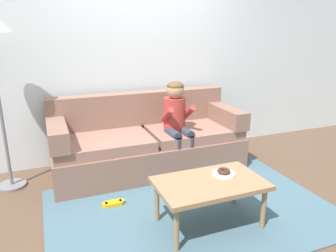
% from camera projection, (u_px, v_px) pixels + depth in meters
% --- Properties ---
extents(ground, '(10.00, 10.00, 0.00)m').
position_uv_depth(ground, '(181.00, 198.00, 3.34)').
color(ground, brown).
extents(wall_back, '(8.00, 0.10, 2.80)m').
position_uv_depth(wall_back, '(139.00, 51.00, 4.18)').
color(wall_back, silver).
rests_on(wall_back, ground).
extents(area_rug, '(2.68, 1.82, 0.01)m').
position_uv_depth(area_rug, '(191.00, 209.00, 3.12)').
color(area_rug, '#476675').
rests_on(area_rug, ground).
extents(couch, '(2.28, 0.90, 0.91)m').
position_uv_depth(couch, '(147.00, 143.00, 3.97)').
color(couch, '#846051').
rests_on(couch, ground).
extents(coffee_table, '(0.94, 0.57, 0.43)m').
position_uv_depth(coffee_table, '(210.00, 186.00, 2.77)').
color(coffee_table, '#937551').
rests_on(coffee_table, ground).
extents(person_child, '(0.34, 0.58, 1.10)m').
position_uv_depth(person_child, '(177.00, 118.00, 3.80)').
color(person_child, '#AD3833').
rests_on(person_child, ground).
extents(plate, '(0.21, 0.21, 0.01)m').
position_uv_depth(plate, '(224.00, 174.00, 2.89)').
color(plate, white).
rests_on(plate, coffee_table).
extents(donut, '(0.17, 0.17, 0.04)m').
position_uv_depth(donut, '(224.00, 171.00, 2.88)').
color(donut, '#422619').
rests_on(donut, plate).
extents(toy_controller, '(0.23, 0.09, 0.05)m').
position_uv_depth(toy_controller, '(114.00, 204.00, 3.18)').
color(toy_controller, gold).
rests_on(toy_controller, ground).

